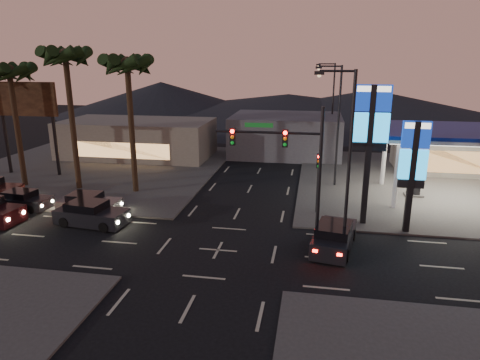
% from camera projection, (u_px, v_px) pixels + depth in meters
% --- Properties ---
extents(ground, '(140.00, 140.00, 0.00)m').
position_uv_depth(ground, '(218.00, 250.00, 24.33)').
color(ground, black).
rests_on(ground, ground).
extents(corner_lot_ne, '(24.00, 24.00, 0.12)m').
position_uv_depth(corner_lot_ne, '(440.00, 184.00, 36.81)').
color(corner_lot_ne, '#47443F').
rests_on(corner_lot_ne, ground).
extents(corner_lot_nw, '(24.00, 24.00, 0.12)m').
position_uv_depth(corner_lot_nw, '(96.00, 168.00, 42.12)').
color(corner_lot_nw, '#47443F').
rests_on(corner_lot_nw, ground).
extents(gas_station, '(12.20, 8.20, 5.47)m').
position_uv_depth(gas_station, '(464.00, 134.00, 31.64)').
color(gas_station, silver).
rests_on(gas_station, ground).
extents(convenience_store, '(10.00, 6.00, 4.00)m').
position_uv_depth(convenience_store, '(451.00, 151.00, 40.68)').
color(convenience_store, '#726B5B').
rests_on(convenience_store, ground).
extents(pylon_sign_tall, '(2.20, 0.35, 9.00)m').
position_uv_depth(pylon_sign_tall, '(371.00, 128.00, 26.37)').
color(pylon_sign_tall, black).
rests_on(pylon_sign_tall, ground).
extents(pylon_sign_short, '(1.60, 0.35, 7.00)m').
position_uv_depth(pylon_sign_short, '(413.00, 160.00, 25.48)').
color(pylon_sign_short, black).
rests_on(pylon_sign_short, ground).
extents(traffic_signal_mast, '(6.10, 0.39, 8.00)m').
position_uv_depth(traffic_signal_mast, '(289.00, 155.00, 24.15)').
color(traffic_signal_mast, black).
rests_on(traffic_signal_mast, ground).
extents(pedestal_signal, '(0.32, 0.39, 4.30)m').
position_uv_depth(pedestal_signal, '(318.00, 173.00, 29.22)').
color(pedestal_signal, black).
rests_on(pedestal_signal, ground).
extents(streetlight_near, '(2.14, 0.25, 10.00)m').
position_uv_depth(streetlight_near, '(346.00, 153.00, 22.58)').
color(streetlight_near, black).
rests_on(streetlight_near, ground).
extents(streetlight_mid, '(2.14, 0.25, 10.00)m').
position_uv_depth(streetlight_mid, '(336.00, 119.00, 34.89)').
color(streetlight_mid, black).
rests_on(streetlight_mid, ground).
extents(streetlight_far, '(2.14, 0.25, 10.00)m').
position_uv_depth(streetlight_far, '(331.00, 102.00, 48.14)').
color(streetlight_far, black).
rests_on(streetlight_far, ground).
extents(palm_a, '(4.41, 4.41, 10.86)m').
position_uv_depth(palm_a, '(128.00, 73.00, 32.22)').
color(palm_a, black).
rests_on(palm_a, ground).
extents(palm_b, '(4.41, 4.41, 11.46)m').
position_uv_depth(palm_b, '(66.00, 66.00, 32.91)').
color(palm_b, black).
rests_on(palm_b, ground).
extents(palm_c, '(4.41, 4.41, 10.26)m').
position_uv_depth(palm_c, '(10.00, 79.00, 34.03)').
color(palm_c, black).
rests_on(palm_c, ground).
extents(billboard, '(6.00, 0.30, 8.50)m').
position_uv_depth(billboard, '(26.00, 107.00, 38.30)').
color(billboard, black).
rests_on(billboard, ground).
extents(building_far_west, '(16.00, 8.00, 4.00)m').
position_uv_depth(building_far_west, '(138.00, 139.00, 46.94)').
color(building_far_west, '#726B5B').
rests_on(building_far_west, ground).
extents(building_far_mid, '(12.00, 9.00, 4.40)m').
position_uv_depth(building_far_mid, '(286.00, 135.00, 48.01)').
color(building_far_mid, '#4C4C51').
rests_on(building_far_mid, ground).
extents(hill_left, '(40.00, 40.00, 6.00)m').
position_uv_depth(hill_left, '(162.00, 97.00, 84.47)').
color(hill_left, black).
rests_on(hill_left, ground).
extents(hill_right, '(50.00, 50.00, 5.00)m').
position_uv_depth(hill_right, '(371.00, 104.00, 77.97)').
color(hill_right, black).
rests_on(hill_right, ground).
extents(hill_center, '(60.00, 60.00, 4.00)m').
position_uv_depth(hill_center, '(288.00, 105.00, 80.60)').
color(hill_center, black).
rests_on(hill_center, ground).
extents(car_lane_a_front, '(4.92, 2.47, 1.55)m').
position_uv_depth(car_lane_a_front, '(91.00, 214.00, 27.88)').
color(car_lane_a_front, black).
rests_on(car_lane_a_front, ground).
extents(car_lane_b_front, '(4.40, 1.91, 1.42)m').
position_uv_depth(car_lane_b_front, '(89.00, 204.00, 30.05)').
color(car_lane_b_front, '#565558').
rests_on(car_lane_b_front, ground).
extents(car_lane_b_mid, '(4.18, 2.04, 1.32)m').
position_uv_depth(car_lane_b_mid, '(23.00, 200.00, 30.95)').
color(car_lane_b_mid, black).
rests_on(car_lane_b_mid, ground).
extents(suv_station, '(2.81, 4.95, 1.56)m').
position_uv_depth(suv_station, '(334.00, 237.00, 24.34)').
color(suv_station, black).
rests_on(suv_station, ground).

